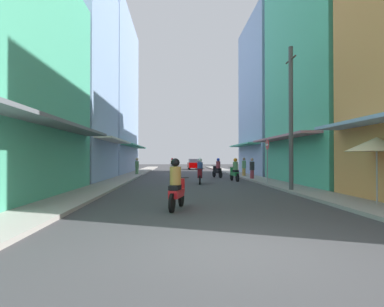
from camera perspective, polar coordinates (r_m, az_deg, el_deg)
ground_plane at (r=26.60m, az=-0.62°, el=-4.20°), size 109.84×109.84×0.00m
sidewalk_left at (r=26.85m, az=-11.15°, el=-4.03°), size 1.70×57.93×0.12m
sidewalk_right at (r=27.24m, az=9.77°, el=-3.98°), size 1.70×57.93×0.12m
building_left_mid at (r=24.66m, az=-21.50°, el=12.38°), size 7.05×8.61×14.37m
building_left_far at (r=35.81m, az=-15.48°, el=9.91°), size 7.05×13.82×16.44m
building_right_mid at (r=22.52m, az=23.96°, el=15.49°), size 7.05×10.35×15.76m
building_right_far at (r=32.11m, az=15.14°, el=9.43°), size 7.05×9.66×14.54m
motorbike_green at (r=22.45m, az=7.46°, el=-3.03°), size 0.56×1.80×1.58m
motorbike_black at (r=26.13m, az=4.46°, el=-2.72°), size 0.71×1.76×1.58m
motorbike_maroon at (r=19.93m, az=1.40°, el=-3.32°), size 0.55×1.81×1.58m
motorbike_red at (r=10.08m, az=-2.69°, el=-5.81°), size 0.65×1.78×1.58m
motorbike_silver at (r=36.02m, az=-3.47°, el=-2.18°), size 0.55×1.81×1.58m
parked_car at (r=44.80m, az=0.45°, el=-1.86°), size 1.83×4.13×1.45m
pedestrian_far at (r=27.30m, az=9.07°, el=-2.42°), size 0.34×0.34×1.61m
pedestrian_crossing at (r=30.07m, az=-9.61°, el=-2.06°), size 0.44×0.44×1.61m
pedestrian_foreground at (r=23.65m, az=10.46°, el=-2.71°), size 0.34×0.34×1.58m
vendor_umbrella at (r=11.91m, az=29.60°, el=1.41°), size 1.91×1.91×2.25m
utility_pole at (r=15.89m, az=16.93°, el=6.03°), size 0.20×1.20×6.77m
street_sign_no_entry at (r=19.15m, az=13.04°, el=-0.37°), size 0.07×0.60×2.65m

